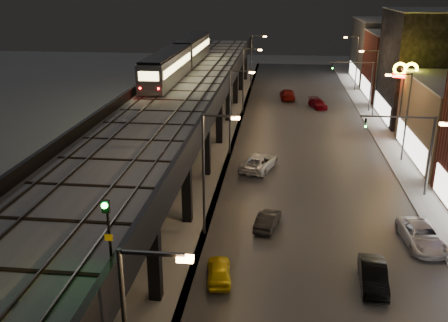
{
  "coord_description": "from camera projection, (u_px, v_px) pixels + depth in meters",
  "views": [
    {
      "loc": [
        4.35,
        -18.91,
        17.2
      ],
      "look_at": [
        0.5,
        15.03,
        5.0
      ],
      "focal_mm": 40.0,
      "sensor_mm": 36.0,
      "label": 1
    }
  ],
  "objects": [
    {
      "name": "traffic_light_rig_b",
      "position": [
        363.0,
        80.0,
        69.41
      ],
      "size": [
        6.1,
        0.34,
        7.0
      ],
      "color": "#38383A",
      "rests_on": "ground"
    },
    {
      "name": "sidewalk_right",
      "position": [
        398.0,
        148.0,
        54.82
      ],
      "size": [
        4.0,
        120.0,
        0.14
      ],
      "primitive_type": "cube",
      "color": "#9FA1A8",
      "rests_on": "ground"
    },
    {
      "name": "car_onc_silver",
      "position": [
        373.0,
        277.0,
        29.72
      ],
      "size": [
        1.76,
        4.38,
        1.42
      ],
      "primitive_type": "imported",
      "rotation": [
        0.0,
        0.0,
        -0.06
      ],
      "color": "black",
      "rests_on": "ground"
    },
    {
      "name": "car_onc_dark",
      "position": [
        422.0,
        236.0,
        34.4
      ],
      "size": [
        2.78,
        5.33,
        1.43
      ],
      "primitive_type": "imported",
      "rotation": [
        0.0,
        0.0,
        0.08
      ],
      "color": "silver",
      "rests_on": "ground"
    },
    {
      "name": "building_e",
      "position": [
        407.0,
        66.0,
        77.71
      ],
      "size": [
        12.2,
        12.2,
        10.16
      ],
      "color": "maroon",
      "rests_on": "ground"
    },
    {
      "name": "car_onc_white",
      "position": [
        318.0,
        104.0,
        72.5
      ],
      "size": [
        2.99,
        4.73,
        1.28
      ],
      "primitive_type": "imported",
      "rotation": [
        0.0,
        0.0,
        0.29
      ],
      "color": "#6C040E",
      "rests_on": "ground"
    },
    {
      "name": "building_f",
      "position": [
        390.0,
        51.0,
        90.64
      ],
      "size": [
        12.2,
        16.2,
        11.16
      ],
      "color": "#464648",
      "rests_on": "ground"
    },
    {
      "name": "car_taxi",
      "position": [
        219.0,
        271.0,
        30.44
      ],
      "size": [
        1.9,
        3.73,
        1.22
      ],
      "primitive_type": "imported",
      "rotation": [
        0.0,
        0.0,
        3.28
      ],
      "color": "yellow",
      "rests_on": "ground"
    },
    {
      "name": "under_viaduct_pavement",
      "position": [
        187.0,
        142.0,
        57.32
      ],
      "size": [
        11.0,
        120.0,
        0.06
      ],
      "primitive_type": "cube",
      "color": "#9FA1A8",
      "rests_on": "ground"
    },
    {
      "name": "traffic_light_rig_a",
      "position": [
        417.0,
        146.0,
        41.34
      ],
      "size": [
        6.1,
        0.34,
        7.0
      ],
      "color": "#38383A",
      "rests_on": "ground"
    },
    {
      "name": "streetlight_left_1",
      "position": [
        207.0,
        167.0,
        34.39
      ],
      "size": [
        2.57,
        0.28,
        9.0
      ],
      "color": "#38383A",
      "rests_on": "ground"
    },
    {
      "name": "streetlight_right_2",
      "position": [
        405.0,
        111.0,
        49.42
      ],
      "size": [
        2.56,
        0.28,
        9.0
      ],
      "color": "#38383A",
      "rests_on": "ground"
    },
    {
      "name": "building_d",
      "position": [
        435.0,
        67.0,
        63.94
      ],
      "size": [
        12.2,
        13.2,
        14.16
      ],
      "color": "black",
      "rests_on": "ground"
    },
    {
      "name": "car_mid_dark",
      "position": [
        287.0,
        95.0,
        77.87
      ],
      "size": [
        2.51,
        5.45,
        1.54
      ],
      "primitive_type": "imported",
      "rotation": [
        0.0,
        0.0,
        3.21
      ],
      "color": "maroon",
      "rests_on": "ground"
    },
    {
      "name": "car_mid_silver",
      "position": [
        259.0,
        163.0,
        48.41
      ],
      "size": [
        4.05,
        6.06,
        1.54
      ],
      "primitive_type": "imported",
      "rotation": [
        0.0,
        0.0,
        2.85
      ],
      "color": "white",
      "rests_on": "ground"
    },
    {
      "name": "car_near_white",
      "position": [
        268.0,
        221.0,
        36.91
      ],
      "size": [
        2.06,
        3.92,
        1.23
      ],
      "primitive_type": "imported",
      "rotation": [
        0.0,
        0.0,
        2.93
      ],
      "color": "black",
      "rests_on": "ground"
    },
    {
      "name": "streetlight_right_3",
      "position": [
        374.0,
        79.0,
        66.26
      ],
      "size": [
        2.56,
        0.28,
        9.0
      ],
      "color": "#38383A",
      "rests_on": "ground"
    },
    {
      "name": "viaduct_trackbed",
      "position": [
        181.0,
        92.0,
        52.35
      ],
      "size": [
        8.4,
        100.0,
        0.32
      ],
      "color": "#B2B7C1",
      "rests_on": "elevated_viaduct"
    },
    {
      "name": "viaduct_parapet_far",
      "position": [
        140.0,
        87.0,
        52.68
      ],
      "size": [
        0.3,
        100.0,
        1.1
      ],
      "primitive_type": "cube",
      "color": "black",
      "rests_on": "elevated_viaduct"
    },
    {
      "name": "subway_train",
      "position": [
        181.0,
        57.0,
        64.47
      ],
      "size": [
        2.76,
        33.35,
        3.29
      ],
      "color": "gray",
      "rests_on": "viaduct_trackbed"
    },
    {
      "name": "viaduct_parapet_streetside",
      "position": [
        222.0,
        89.0,
        51.76
      ],
      "size": [
        0.3,
        100.0,
        1.1
      ],
      "primitive_type": "cube",
      "color": "black",
      "rests_on": "elevated_viaduct"
    },
    {
      "name": "streetlight_right_4",
      "position": [
        356.0,
        59.0,
        83.1
      ],
      "size": [
        2.56,
        0.28,
        9.0
      ],
      "color": "#38383A",
      "rests_on": "ground"
    },
    {
      "name": "streetlight_left_2",
      "position": [
        233.0,
        107.0,
        51.24
      ],
      "size": [
        2.57,
        0.28,
        9.0
      ],
      "color": "#38383A",
      "rests_on": "ground"
    },
    {
      "name": "rail_signal",
      "position": [
        107.0,
        219.0,
        19.25
      ],
      "size": [
        0.32,
        0.42,
        2.79
      ],
      "color": "black",
      "rests_on": "viaduct_trackbed"
    },
    {
      "name": "elevated_viaduct",
      "position": [
        181.0,
        100.0,
        52.49
      ],
      "size": [
        9.0,
        100.0,
        6.3
      ],
      "color": "black",
      "rests_on": "ground"
    },
    {
      "name": "road_surface",
      "position": [
        306.0,
        146.0,
        55.89
      ],
      "size": [
        17.0,
        120.0,
        0.06
      ],
      "primitive_type": "cube",
      "color": "#46474D",
      "rests_on": "ground"
    },
    {
      "name": "streetlight_left_4",
      "position": [
        253.0,
        58.0,
        84.92
      ],
      "size": [
        2.57,
        0.28,
        9.0
      ],
      "color": "#38383A",
      "rests_on": "ground"
    },
    {
      "name": "streetlight_left_3",
      "position": [
        245.0,
        76.0,
        68.08
      ],
      "size": [
        2.57,
        0.28,
        9.0
      ],
      "color": "#38383A",
      "rests_on": "ground"
    },
    {
      "name": "sign_mcdonalds",
      "position": [
        404.0,
        79.0,
        55.1
      ],
      "size": [
        2.69,
        0.56,
        9.04
      ],
      "color": "#38383A",
      "rests_on": "ground"
    }
  ]
}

